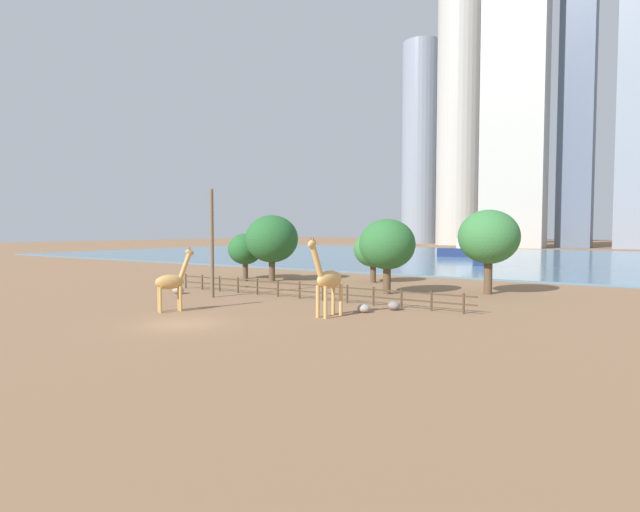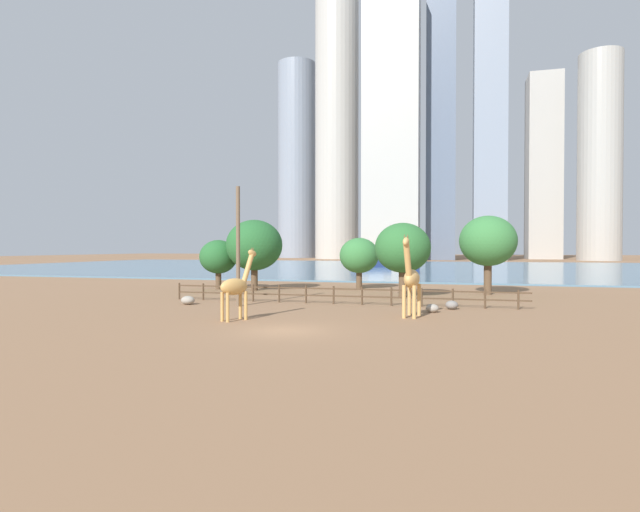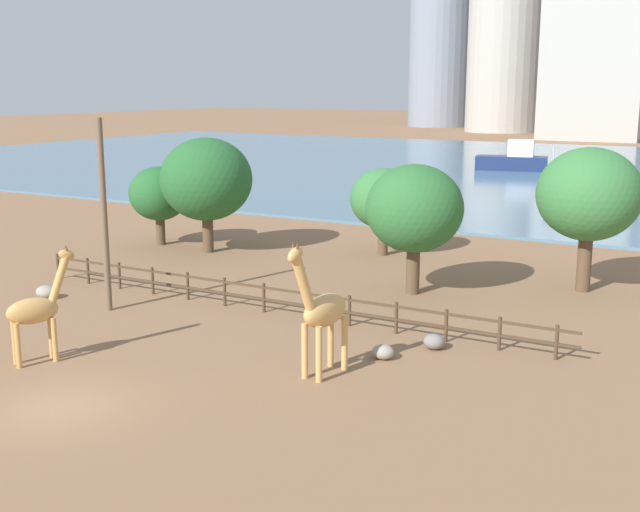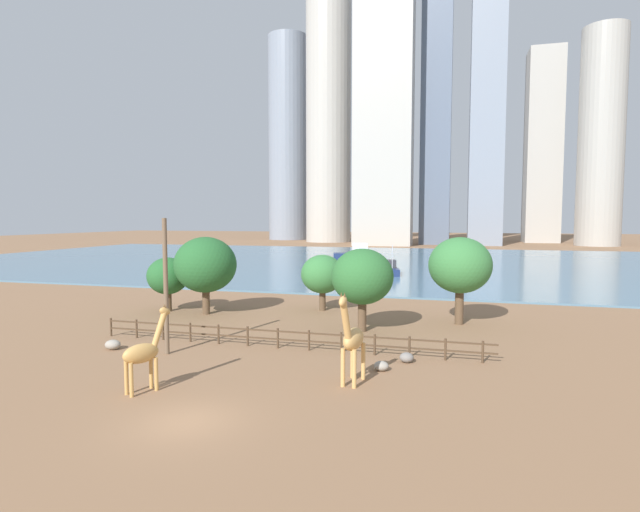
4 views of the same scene
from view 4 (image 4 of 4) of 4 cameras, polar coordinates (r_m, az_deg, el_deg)
ground_plane at (r=98.73m, az=9.06°, el=-0.58°), size 400.00×400.00×0.00m
harbor_water at (r=95.75m, az=8.87°, el=-0.67°), size 180.00×86.00×0.20m
giraffe_tall at (r=25.83m, az=-19.51°, el=-10.36°), size 1.65×2.49×4.15m
giraffe_companion at (r=25.50m, az=3.72°, el=-9.50°), size 1.11×3.12×4.88m
utility_pole at (r=32.00m, az=-17.21°, el=-3.36°), size 0.28×0.28×8.39m
boulder_near_fence at (r=29.98m, az=9.86°, el=-11.36°), size 0.81×0.78×0.58m
boulder_by_pole at (r=34.95m, az=-22.60°, el=-9.33°), size 1.02×0.83×0.62m
boulder_small at (r=28.25m, az=7.02°, el=-12.36°), size 0.82×0.72×0.54m
enclosure_fence at (r=32.58m, az=-4.48°, el=-9.19°), size 26.12×0.14×1.30m
tree_left_large at (r=45.16m, az=0.28°, el=-2.11°), size 3.89×3.89×5.08m
tree_center_broad at (r=44.43m, az=-12.96°, el=-1.00°), size 5.38×5.38×6.77m
tree_right_tall at (r=40.63m, az=15.72°, el=-1.07°), size 4.90×4.90×6.90m
tree_left_small at (r=36.85m, az=4.86°, el=-2.40°), size 4.58×4.58×6.15m
tree_right_small at (r=46.89m, az=-16.99°, el=-2.22°), size 3.68×3.68×4.86m
boat_ferry at (r=94.57m, az=4.12°, el=0.09°), size 8.37×4.50×3.50m
boat_sailboat at (r=72.86m, az=8.23°, el=-1.57°), size 2.76×5.10×4.35m
skyline_tower_needle at (r=182.90m, az=0.97°, el=17.70°), size 15.78×15.78×101.27m
skyline_block_central at (r=158.83m, az=7.29°, el=17.22°), size 17.62×9.43×87.73m
skyline_tower_glass at (r=170.37m, az=13.20°, el=18.47°), size 9.35×9.38×100.58m
skyline_block_left at (r=175.30m, az=29.47°, el=11.65°), size 12.78×12.78×64.74m
skyline_block_right at (r=200.45m, az=-3.68°, el=13.16°), size 15.20×15.20×78.30m
skyline_tower_short at (r=191.35m, az=24.12°, el=11.26°), size 11.17×12.34×65.35m
skyline_block_wide at (r=170.34m, az=18.64°, el=19.14°), size 10.07×12.21×105.02m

